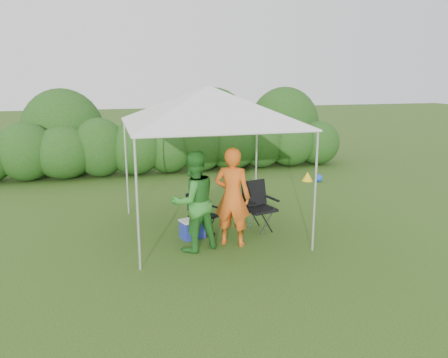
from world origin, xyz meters
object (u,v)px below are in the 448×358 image
object	(u,v)px
canopy	(209,105)
man	(232,197)
chair_right	(258,202)
chair_left	(201,210)
woman	(194,201)
cooler	(192,229)

from	to	relation	value
canopy	man	size ratio (longest dim) A/B	1.73
chair_right	chair_left	world-z (taller)	chair_right
canopy	chair_right	world-z (taller)	canopy
woman	cooler	distance (m)	0.90
man	cooler	distance (m)	1.09
man	woman	size ratio (longest dim) A/B	1.02
canopy	woman	distance (m)	1.89
chair_left	man	bearing A→B (deg)	-90.88
chair_right	woman	distance (m)	1.64
chair_left	chair_right	bearing A→B (deg)	-34.18
man	canopy	bearing A→B (deg)	-44.65
canopy	chair_left	bearing A→B (deg)	-147.31
canopy	chair_left	size ratio (longest dim) A/B	3.79
canopy	chair_left	world-z (taller)	canopy
chair_left	woman	distance (m)	0.92
chair_right	man	distance (m)	1.04
canopy	chair_left	xyz separation A→B (m)	(-0.21, -0.14, -2.00)
chair_right	chair_left	bearing A→B (deg)	162.56
canopy	chair_right	distance (m)	2.14
woman	cooler	bearing A→B (deg)	-114.87
chair_right	chair_left	xyz separation A→B (m)	(-1.15, 0.06, -0.09)
chair_left	woman	xyz separation A→B (m)	(-0.29, -0.77, 0.42)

